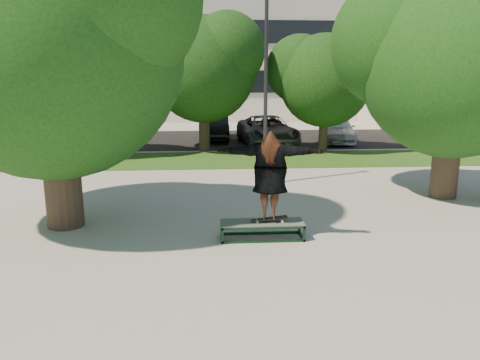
{
  "coord_description": "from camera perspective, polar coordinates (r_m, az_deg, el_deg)",
  "views": [
    {
      "loc": [
        -0.82,
        -9.81,
        3.49
      ],
      "look_at": [
        -0.11,
        0.6,
        1.14
      ],
      "focal_mm": 35.0,
      "sensor_mm": 36.0,
      "label": 1
    }
  ],
  "objects": [
    {
      "name": "bg_tree_left",
      "position": [
        21.66,
        -19.81,
        12.62
      ],
      "size": [
        5.28,
        4.51,
        5.77
      ],
      "color": "#38281E",
      "rests_on": "ground"
    },
    {
      "name": "ground",
      "position": [
        10.44,
        0.82,
        -6.83
      ],
      "size": [
        120.0,
        120.0,
        0.0
      ],
      "primitive_type": "plane",
      "color": "#A09C93",
      "rests_on": "ground"
    },
    {
      "name": "tree_right",
      "position": [
        14.56,
        24.43,
        13.98
      ],
      "size": [
        6.24,
        5.33,
        6.51
      ],
      "color": "#38281E",
      "rests_on": "ground"
    },
    {
      "name": "skater_rig",
      "position": [
        9.94,
        3.68,
        0.55
      ],
      "size": [
        2.42,
        1.07,
        1.98
      ],
      "rotation": [
        0.0,
        0.0,
        2.95
      ],
      "color": "white",
      "rests_on": "grind_box"
    },
    {
      "name": "car_dark",
      "position": [
        25.74,
        -3.2,
        6.54
      ],
      "size": [
        1.56,
        4.44,
        1.46
      ],
      "primitive_type": "imported",
      "rotation": [
        0.0,
        0.0,
        -0.0
      ],
      "color": "black",
      "rests_on": "asphalt_strip"
    },
    {
      "name": "grind_box",
      "position": [
        10.25,
        2.72,
        -6.11
      ],
      "size": [
        1.8,
        0.6,
        0.38
      ],
      "color": "#11331C",
      "rests_on": "ground"
    },
    {
      "name": "office_building",
      "position": [
        42.04,
        -5.81,
        18.81
      ],
      "size": [
        30.0,
        14.12,
        16.0
      ],
      "color": "beige",
      "rests_on": "ground"
    },
    {
      "name": "asphalt_strip",
      "position": [
        26.06,
        -2.08,
        5.01
      ],
      "size": [
        40.0,
        8.0,
        0.01
      ],
      "primitive_type": "cube",
      "color": "black",
      "rests_on": "ground"
    },
    {
      "name": "grass_strip",
      "position": [
        19.7,
        1.45,
        2.53
      ],
      "size": [
        30.0,
        4.0,
        0.02
      ],
      "primitive_type": "cube",
      "color": "#1E4C15",
      "rests_on": "ground"
    },
    {
      "name": "bg_tree_right",
      "position": [
        22.01,
        10.14,
        12.52
      ],
      "size": [
        5.04,
        4.31,
        5.43
      ],
      "color": "#38281E",
      "rests_on": "ground"
    },
    {
      "name": "bg_tree_mid",
      "position": [
        21.89,
        -4.72,
        14.05
      ],
      "size": [
        5.76,
        4.92,
        6.24
      ],
      "color": "#38281E",
      "rests_on": "ground"
    },
    {
      "name": "car_silver_a",
      "position": [
        26.85,
        -15.12,
        6.39
      ],
      "size": [
        2.34,
        4.54,
        1.48
      ],
      "primitive_type": "imported",
      "rotation": [
        0.0,
        0.0,
        -0.14
      ],
      "color": "#B9BABE",
      "rests_on": "asphalt_strip"
    },
    {
      "name": "car_silver_b",
      "position": [
        25.5,
        11.69,
        6.03
      ],
      "size": [
        2.64,
        4.69,
        1.28
      ],
      "primitive_type": "imported",
      "rotation": [
        0.0,
        0.0,
        -0.2
      ],
      "color": "silver",
      "rests_on": "asphalt_strip"
    },
    {
      "name": "tree_left",
      "position": [
        11.48,
        -22.47,
        16.43
      ],
      "size": [
        6.96,
        5.95,
        7.12
      ],
      "color": "#38281E",
      "rests_on": "ground"
    },
    {
      "name": "car_grey",
      "position": [
        23.66,
        3.34,
        6.01
      ],
      "size": [
        2.92,
        5.52,
        1.48
      ],
      "primitive_type": "imported",
      "rotation": [
        0.0,
        0.0,
        0.09
      ],
      "color": "#525256",
      "rests_on": "asphalt_strip"
    },
    {
      "name": "lamppost",
      "position": [
        14.92,
        3.16,
        11.38
      ],
      "size": [
        0.25,
        0.15,
        6.11
      ],
      "color": "#2D2D30",
      "rests_on": "ground"
    }
  ]
}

